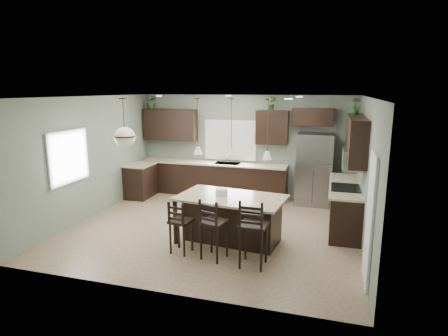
% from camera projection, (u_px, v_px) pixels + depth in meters
% --- Properties ---
extents(ground, '(6.00, 6.00, 0.00)m').
position_uv_depth(ground, '(214.00, 227.00, 8.14)').
color(ground, '#9E8466').
rests_on(ground, ground).
extents(pantry_door, '(0.04, 0.82, 2.04)m').
position_uv_depth(pantry_door, '(370.00, 220.00, 5.66)').
color(pantry_door, white).
rests_on(pantry_door, ground).
extents(window_back, '(1.35, 0.02, 1.00)m').
position_uv_depth(window_back, '(230.00, 140.00, 10.50)').
color(window_back, white).
rests_on(window_back, room_shell).
extents(window_left, '(0.02, 1.10, 1.00)m').
position_uv_depth(window_left, '(68.00, 157.00, 7.89)').
color(window_left, white).
rests_on(window_left, room_shell).
extents(left_return_cabs, '(0.60, 0.90, 0.90)m').
position_uv_depth(left_return_cabs, '(141.00, 181.00, 10.39)').
color(left_return_cabs, black).
rests_on(left_return_cabs, ground).
extents(left_return_countertop, '(0.66, 0.96, 0.04)m').
position_uv_depth(left_return_countertop, '(140.00, 164.00, 10.29)').
color(left_return_countertop, beige).
rests_on(left_return_countertop, left_return_cabs).
extents(back_lower_cabs, '(4.20, 0.60, 0.90)m').
position_uv_depth(back_lower_cabs, '(212.00, 179.00, 10.59)').
color(back_lower_cabs, black).
rests_on(back_lower_cabs, ground).
extents(back_countertop, '(4.20, 0.66, 0.04)m').
position_uv_depth(back_countertop, '(212.00, 163.00, 10.47)').
color(back_countertop, beige).
rests_on(back_countertop, back_lower_cabs).
extents(sink_inset, '(0.70, 0.45, 0.01)m').
position_uv_depth(sink_inset, '(227.00, 163.00, 10.34)').
color(sink_inset, gray).
rests_on(sink_inset, back_countertop).
extents(faucet, '(0.02, 0.02, 0.28)m').
position_uv_depth(faucet, '(227.00, 159.00, 10.28)').
color(faucet, silver).
rests_on(faucet, back_countertop).
extents(back_upper_left, '(1.55, 0.34, 0.90)m').
position_uv_depth(back_upper_left, '(170.00, 125.00, 10.75)').
color(back_upper_left, black).
rests_on(back_upper_left, room_shell).
extents(back_upper_right, '(0.85, 0.34, 0.90)m').
position_uv_depth(back_upper_right, '(272.00, 128.00, 9.94)').
color(back_upper_right, black).
rests_on(back_upper_right, room_shell).
extents(fridge_header, '(1.05, 0.34, 0.45)m').
position_uv_depth(fridge_header, '(313.00, 117.00, 9.59)').
color(fridge_header, black).
rests_on(fridge_header, room_shell).
extents(right_lower_cabs, '(0.60, 2.35, 0.90)m').
position_uv_depth(right_lower_cabs, '(345.00, 207.00, 8.13)').
color(right_lower_cabs, black).
rests_on(right_lower_cabs, ground).
extents(right_countertop, '(0.66, 2.35, 0.04)m').
position_uv_depth(right_countertop, '(345.00, 186.00, 8.04)').
color(right_countertop, beige).
rests_on(right_countertop, right_lower_cabs).
extents(cooktop, '(0.58, 0.75, 0.02)m').
position_uv_depth(cooktop, '(346.00, 188.00, 7.77)').
color(cooktop, black).
rests_on(cooktop, right_countertop).
extents(wall_oven_front, '(0.01, 0.72, 0.60)m').
position_uv_depth(wall_oven_front, '(330.00, 209.00, 7.96)').
color(wall_oven_front, gray).
rests_on(wall_oven_front, right_lower_cabs).
extents(right_upper_cabs, '(0.34, 2.35, 0.90)m').
position_uv_depth(right_upper_cabs, '(356.00, 138.00, 7.78)').
color(right_upper_cabs, black).
rests_on(right_upper_cabs, room_shell).
extents(microwave, '(0.40, 0.75, 0.40)m').
position_uv_depth(microwave, '(353.00, 159.00, 7.62)').
color(microwave, gray).
rests_on(microwave, right_upper_cabs).
extents(refrigerator, '(0.90, 0.74, 1.85)m').
position_uv_depth(refrigerator, '(314.00, 169.00, 9.64)').
color(refrigerator, gray).
rests_on(refrigerator, ground).
extents(kitchen_island, '(2.17, 1.40, 0.92)m').
position_uv_depth(kitchen_island, '(231.00, 219.00, 7.29)').
color(kitchen_island, black).
rests_on(kitchen_island, ground).
extents(serving_dish, '(0.24, 0.24, 0.14)m').
position_uv_depth(serving_dish, '(222.00, 192.00, 7.26)').
color(serving_dish, silver).
rests_on(serving_dish, kitchen_island).
extents(bar_stool_left, '(0.42, 0.42, 0.99)m').
position_uv_depth(bar_stool_left, '(181.00, 227.00, 6.81)').
color(bar_stool_left, black).
rests_on(bar_stool_left, ground).
extents(bar_stool_center, '(0.51, 0.51, 1.12)m').
position_uv_depth(bar_stool_center, '(214.00, 229.00, 6.55)').
color(bar_stool_center, black).
rests_on(bar_stool_center, ground).
extents(bar_stool_right, '(0.46, 0.46, 1.20)m').
position_uv_depth(bar_stool_right, '(253.00, 233.00, 6.26)').
color(bar_stool_right, black).
rests_on(bar_stool_right, ground).
extents(pendant_left, '(0.17, 0.17, 1.10)m').
position_uv_depth(pendant_left, '(198.00, 126.00, 7.19)').
color(pendant_left, white).
rests_on(pendant_left, room_shell).
extents(pendant_center, '(0.17, 0.17, 1.10)m').
position_uv_depth(pendant_center, '(231.00, 128.00, 6.92)').
color(pendant_center, white).
rests_on(pendant_center, room_shell).
extents(pendant_right, '(0.17, 0.17, 1.10)m').
position_uv_depth(pendant_right, '(268.00, 129.00, 6.65)').
color(pendant_right, silver).
rests_on(pendant_right, room_shell).
extents(chandelier, '(0.44, 0.44, 0.95)m').
position_uv_depth(chandelier, '(124.00, 123.00, 7.09)').
color(chandelier, beige).
rests_on(chandelier, room_shell).
extents(plant_back_left, '(0.37, 0.33, 0.38)m').
position_uv_depth(plant_back_left, '(151.00, 102.00, 10.75)').
color(plant_back_left, '#25471F').
rests_on(plant_back_left, back_upper_left).
extents(plant_back_right, '(0.25, 0.22, 0.38)m').
position_uv_depth(plant_back_right, '(272.00, 103.00, 9.79)').
color(plant_back_right, '#2B4B21').
rests_on(plant_back_right, back_upper_right).
extents(plant_right_wall, '(0.24, 0.24, 0.37)m').
position_uv_depth(plant_right_wall, '(355.00, 106.00, 8.33)').
color(plant_right_wall, '#2A5525').
rests_on(plant_right_wall, right_upper_cabs).
extents(room_shell, '(6.00, 6.00, 6.00)m').
position_uv_depth(room_shell, '(214.00, 150.00, 7.79)').
color(room_shell, slate).
rests_on(room_shell, ground).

